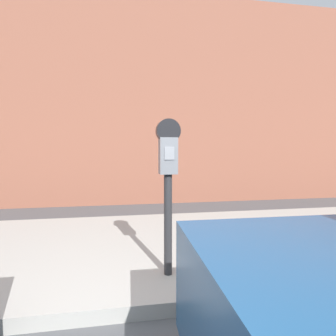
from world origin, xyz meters
TOP-DOWN VIEW (x-y plane):
  - sidewalk at (0.00, 2.20)m, footprint 24.00×2.80m
  - building_facade at (0.00, 5.28)m, footprint 24.00×0.30m
  - parking_meter at (0.46, 1.28)m, footprint 0.22×0.15m

SIDE VIEW (x-z plane):
  - sidewalk at x=0.00m, z-range 0.00..0.13m
  - parking_meter at x=0.46m, z-range 0.40..1.90m
  - building_facade at x=0.00m, z-range 0.00..4.99m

